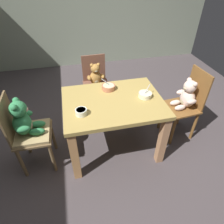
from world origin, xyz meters
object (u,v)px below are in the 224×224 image
object	(u,v)px
teddy_chair_near_right	(186,99)
teddy_chair_near_left	(26,126)
teddy_chair_far_center	(96,80)
porridge_bowl_cream_near_right	(145,95)
porridge_bowl_terracotta_far_center	(109,87)
dining_table	(113,110)
porridge_bowl_white_near_left	(81,112)

from	to	relation	value
teddy_chair_near_right	teddy_chair_near_left	bearing A→B (deg)	-1.84
teddy_chair_far_center	porridge_bowl_cream_near_right	distance (m)	0.93
teddy_chair_far_center	porridge_bowl_terracotta_far_center	distance (m)	0.61
porridge_bowl_cream_near_right	teddy_chair_near_left	bearing A→B (deg)	-178.16
dining_table	porridge_bowl_white_near_left	xyz separation A→B (m)	(-0.35, -0.16, 0.16)
teddy_chair_near_left	teddy_chair_near_right	bearing A→B (deg)	3.23
teddy_chair_far_center	teddy_chair_near_left	world-z (taller)	teddy_chair_near_left
teddy_chair_near_right	porridge_bowl_terracotta_far_center	size ratio (longest dim) A/B	5.79
dining_table	porridge_bowl_white_near_left	bearing A→B (deg)	-155.64
dining_table	teddy_chair_near_right	world-z (taller)	teddy_chair_near_right
porridge_bowl_terracotta_far_center	teddy_chair_far_center	bearing A→B (deg)	96.76
porridge_bowl_terracotta_far_center	porridge_bowl_cream_near_right	size ratio (longest dim) A/B	1.09
teddy_chair_near_right	porridge_bowl_terracotta_far_center	xyz separation A→B (m)	(-0.91, 0.19, 0.18)
porridge_bowl_terracotta_far_center	porridge_bowl_white_near_left	bearing A→B (deg)	-132.36
dining_table	porridge_bowl_terracotta_far_center	xyz separation A→B (m)	(0.00, 0.23, 0.16)
teddy_chair_near_left	porridge_bowl_white_near_left	size ratio (longest dim) A/B	7.90
dining_table	teddy_chair_near_right	xyz separation A→B (m)	(0.92, 0.04, -0.02)
dining_table	porridge_bowl_white_near_left	size ratio (longest dim) A/B	9.35
dining_table	teddy_chair_near_left	bearing A→B (deg)	-176.81
dining_table	teddy_chair_far_center	distance (m)	0.80
teddy_chair_near_right	porridge_bowl_white_near_left	distance (m)	1.30
teddy_chair_near_right	porridge_bowl_white_near_left	bearing A→B (deg)	4.22
dining_table	teddy_chair_far_center	xyz separation A→B (m)	(-0.06, 0.80, -0.06)
teddy_chair_near_left	porridge_bowl_terracotta_far_center	size ratio (longest dim) A/B	5.70
dining_table	porridge_bowl_terracotta_far_center	world-z (taller)	porridge_bowl_terracotta_far_center
porridge_bowl_cream_near_right	dining_table	bearing A→B (deg)	178.35
porridge_bowl_cream_near_right	porridge_bowl_white_near_left	bearing A→B (deg)	-168.09
teddy_chair_near_left	porridge_bowl_cream_near_right	bearing A→B (deg)	2.21
dining_table	porridge_bowl_cream_near_right	size ratio (longest dim) A/B	7.36
teddy_chair_far_center	porridge_bowl_terracotta_far_center	xyz separation A→B (m)	(0.07, -0.57, 0.21)
dining_table	teddy_chair_near_left	size ratio (longest dim) A/B	1.18
teddy_chair_near_right	teddy_chair_near_left	size ratio (longest dim) A/B	1.02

